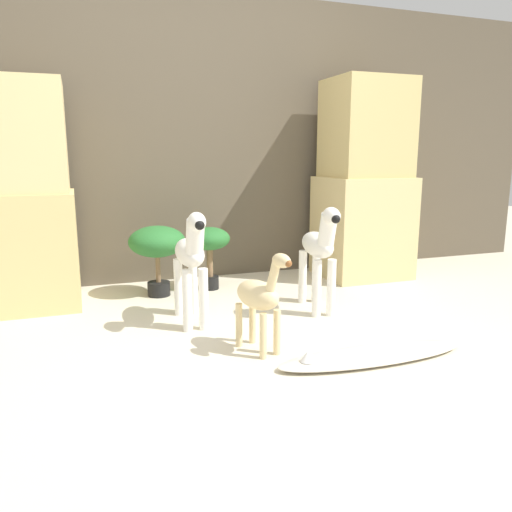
# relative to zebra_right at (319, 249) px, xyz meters

# --- Properties ---
(ground_plane) EXTENTS (14.00, 14.00, 0.00)m
(ground_plane) POSITION_rel_zebra_right_xyz_m (-0.50, -0.55, -0.40)
(ground_plane) COLOR beige
(wall_back) EXTENTS (6.40, 0.08, 2.20)m
(wall_back) POSITION_rel_zebra_right_xyz_m (-0.50, 1.18, 0.70)
(wall_back) COLOR brown
(wall_back) RESTS_ON ground_plane
(rock_pillar_left) EXTENTS (0.67, 0.59, 1.44)m
(rock_pillar_left) POSITION_rel_zebra_right_xyz_m (-1.77, 0.75, 0.29)
(rock_pillar_left) COLOR #D1B775
(rock_pillar_left) RESTS_ON ground_plane
(rock_pillar_right) EXTENTS (0.67, 0.59, 1.56)m
(rock_pillar_right) POSITION_rel_zebra_right_xyz_m (0.76, 0.75, 0.34)
(rock_pillar_right) COLOR #DBC184
(rock_pillar_right) RESTS_ON ground_plane
(zebra_right) EXTENTS (0.22, 0.57, 0.69)m
(zebra_right) POSITION_rel_zebra_right_xyz_m (0.00, 0.00, 0.00)
(zebra_right) COLOR white
(zebra_right) RESTS_ON ground_plane
(zebra_left) EXTENTS (0.17, 0.57, 0.69)m
(zebra_left) POSITION_rel_zebra_right_xyz_m (-0.82, 0.02, 0.00)
(zebra_left) COLOR white
(zebra_left) RESTS_ON ground_plane
(giraffe_figurine) EXTENTS (0.23, 0.40, 0.54)m
(giraffe_figurine) POSITION_rel_zebra_right_xyz_m (-0.58, -0.51, -0.11)
(giraffe_figurine) COLOR beige
(giraffe_figurine) RESTS_ON ground_plane
(potted_palm_front) EXTENTS (0.30, 0.30, 0.46)m
(potted_palm_front) POSITION_rel_zebra_right_xyz_m (-0.52, 0.75, -0.06)
(potted_palm_front) COLOR black
(potted_palm_front) RESTS_ON ground_plane
(potted_palm_back) EXTENTS (0.39, 0.39, 0.50)m
(potted_palm_back) POSITION_rel_zebra_right_xyz_m (-0.91, 0.70, -0.04)
(potted_palm_back) COLOR black
(potted_palm_back) RESTS_ON ground_plane
(surfboard) EXTENTS (1.00, 0.26, 0.09)m
(surfboard) POSITION_rel_zebra_right_xyz_m (-0.11, -0.79, -0.38)
(surfboard) COLOR silver
(surfboard) RESTS_ON ground_plane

